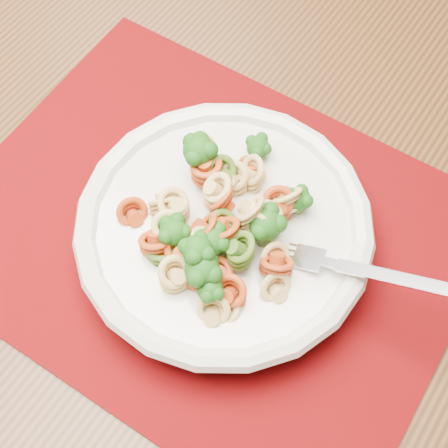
% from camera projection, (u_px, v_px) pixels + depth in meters
% --- Properties ---
extents(dining_table, '(1.65, 1.17, 0.72)m').
position_uv_depth(dining_table, '(248.00, 151.00, 0.72)').
color(dining_table, '#563718').
rests_on(dining_table, ground).
extents(placemat, '(0.49, 0.39, 0.00)m').
position_uv_depth(placemat, '(208.00, 233.00, 0.58)').
color(placemat, '#5F0407').
rests_on(placemat, dining_table).
extents(pasta_bowl, '(0.26, 0.26, 0.05)m').
position_uv_depth(pasta_bowl, '(224.00, 229.00, 0.54)').
color(pasta_bowl, silver).
rests_on(pasta_bowl, placemat).
extents(pasta_broccoli_heap, '(0.22, 0.22, 0.06)m').
position_uv_depth(pasta_broccoli_heap, '(224.00, 221.00, 0.53)').
color(pasta_broccoli_heap, tan).
rests_on(pasta_broccoli_heap, pasta_bowl).
extents(fork, '(0.18, 0.03, 0.08)m').
position_uv_depth(fork, '(308.00, 258.00, 0.51)').
color(fork, silver).
rests_on(fork, pasta_bowl).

